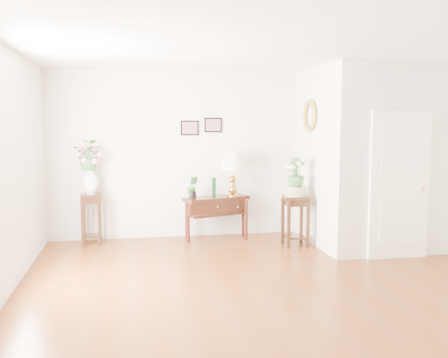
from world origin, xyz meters
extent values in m
cube|color=#5D2C0D|center=(0.00, 0.00, 0.00)|extent=(6.00, 5.50, 0.02)
cube|color=white|center=(0.00, 0.00, 2.80)|extent=(6.00, 5.50, 0.02)
cube|color=silver|center=(0.00, 2.75, 1.40)|extent=(6.00, 0.02, 2.80)
cube|color=silver|center=(0.00, -2.75, 1.40)|extent=(6.00, 0.02, 2.80)
cube|color=silver|center=(-3.00, 0.00, 1.40)|extent=(0.02, 5.50, 2.80)
cube|color=silver|center=(2.10, 1.77, 1.40)|extent=(1.80, 1.95, 2.80)
cube|color=white|center=(2.10, 0.78, 1.05)|extent=(0.90, 0.05, 2.10)
cube|color=black|center=(-0.65, 2.73, 1.85)|extent=(0.30, 0.02, 0.25)
cube|color=black|center=(-0.25, 2.73, 1.90)|extent=(0.30, 0.02, 0.25)
torus|color=#B98128|center=(1.16, 1.90, 2.05)|extent=(0.07, 0.51, 0.51)
cube|color=black|center=(-0.26, 2.38, 0.36)|extent=(1.14, 0.70, 0.72)
cube|color=#A97B33|center=(0.02, 2.38, 1.07)|extent=(0.53, 0.53, 0.76)
cylinder|color=black|center=(-0.30, 2.38, 0.89)|extent=(0.08, 0.08, 0.32)
imported|color=#336930|center=(-0.65, 2.38, 0.89)|extent=(0.20, 0.17, 0.33)
cube|color=black|center=(-2.27, 2.45, 0.41)|extent=(0.34, 0.34, 0.81)
imported|color=#336930|center=(-2.27, 2.45, 1.46)|extent=(0.56, 0.53, 0.50)
cube|color=black|center=(0.90, 1.76, 0.40)|extent=(0.41, 0.41, 0.79)
cylinder|color=beige|center=(0.90, 1.76, 0.87)|extent=(0.38, 0.38, 0.15)
imported|color=#336930|center=(0.90, 1.76, 1.16)|extent=(0.32, 0.32, 0.48)
camera|label=1|loc=(-1.64, -5.65, 1.92)|focal=40.00mm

